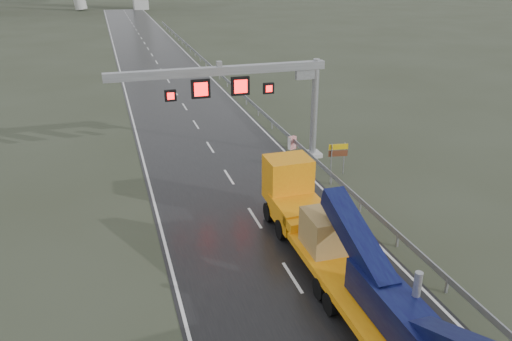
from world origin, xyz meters
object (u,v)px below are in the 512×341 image
object	(u,v)px
sign_gantry	(250,86)
heavy_haul_truck	(339,250)
exit_sign_pair	(338,153)
striped_barrier	(292,143)

from	to	relation	value
sign_gantry	heavy_haul_truck	world-z (taller)	sign_gantry
exit_sign_pair	striped_barrier	size ratio (longest dim) A/B	2.25
heavy_haul_truck	exit_sign_pair	world-z (taller)	heavy_haul_truck
exit_sign_pair	sign_gantry	bearing A→B (deg)	153.01
heavy_haul_truck	exit_sign_pair	xyz separation A→B (m)	(5.30, 11.19, -0.10)
sign_gantry	heavy_haul_truck	distance (m)	15.38
sign_gantry	exit_sign_pair	size ratio (longest dim) A/B	6.61
heavy_haul_truck	striped_barrier	world-z (taller)	heavy_haul_truck
exit_sign_pair	striped_barrier	world-z (taller)	exit_sign_pair
exit_sign_pair	striped_barrier	xyz separation A→B (m)	(-1.15, 5.55, -1.08)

